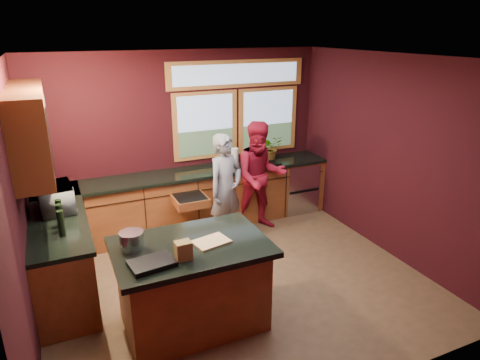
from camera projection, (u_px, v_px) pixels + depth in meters
floor at (236, 281)px, 5.36m from camera, size 4.50×4.50×0.00m
room_shell at (176, 140)px, 4.80m from camera, size 4.52×4.02×2.71m
back_counter at (205, 198)px, 6.74m from camera, size 4.50×0.64×0.93m
left_counter at (61, 249)px, 5.18m from camera, size 0.64×2.30×0.93m
island at (192, 284)px, 4.44m from camera, size 1.55×1.05×0.95m
person_grey at (226, 190)px, 6.08m from camera, size 0.70×0.59×1.63m
person_red at (260, 177)px, 6.52m from camera, size 0.94×0.80×1.70m
microwave at (56, 198)px, 5.08m from camera, size 0.44×0.60×0.31m
potted_plant at (270, 148)px, 7.02m from camera, size 0.37×0.32×0.41m
paper_towel at (235, 157)px, 6.74m from camera, size 0.12×0.12×0.28m
cutting_board at (211, 242)px, 4.32m from camera, size 0.39×0.32×0.02m
stock_pot at (132, 240)px, 4.17m from camera, size 0.24×0.24×0.18m
paper_bag at (183, 251)px, 3.98m from camera, size 0.15×0.12×0.18m
black_tray at (152, 263)px, 3.89m from camera, size 0.43×0.33×0.05m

